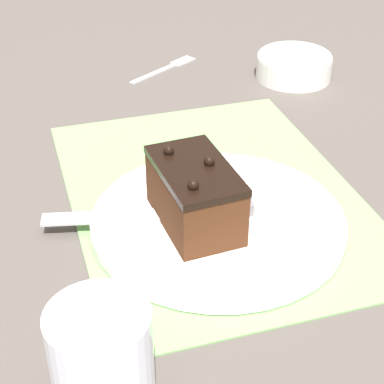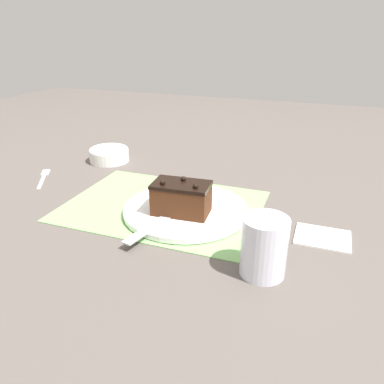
{
  "view_description": "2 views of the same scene",
  "coord_description": "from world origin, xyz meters",
  "px_view_note": "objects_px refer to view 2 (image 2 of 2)",
  "views": [
    {
      "loc": [
        -0.62,
        0.22,
        0.44
      ],
      "look_at": [
        -0.07,
        0.05,
        0.06
      ],
      "focal_mm": 60.0,
      "sensor_mm": 36.0,
      "label": 1
    },
    {
      "loc": [
        -0.35,
        0.74,
        0.4
      ],
      "look_at": [
        -0.07,
        -0.02,
        0.04
      ],
      "focal_mm": 35.0,
      "sensor_mm": 36.0,
      "label": 2
    }
  ],
  "objects_px": {
    "cake_plate": "(186,210)",
    "serving_knife": "(174,211)",
    "drinking_glass": "(264,247)",
    "dessert_fork": "(44,177)",
    "small_bowl": "(109,154)",
    "chocolate_cake": "(181,198)"
  },
  "relations": [
    {
      "from": "drinking_glass",
      "to": "dessert_fork",
      "type": "height_order",
      "value": "drinking_glass"
    },
    {
      "from": "serving_knife",
      "to": "small_bowl",
      "type": "distance_m",
      "value": 0.46
    },
    {
      "from": "serving_knife",
      "to": "dessert_fork",
      "type": "height_order",
      "value": "serving_knife"
    },
    {
      "from": "cake_plate",
      "to": "drinking_glass",
      "type": "height_order",
      "value": "drinking_glass"
    },
    {
      "from": "chocolate_cake",
      "to": "dessert_fork",
      "type": "xyz_separation_m",
      "value": [
        0.47,
        -0.1,
        -0.05
      ]
    },
    {
      "from": "cake_plate",
      "to": "dessert_fork",
      "type": "bearing_deg",
      "value": -8.32
    },
    {
      "from": "cake_plate",
      "to": "serving_knife",
      "type": "height_order",
      "value": "serving_knife"
    },
    {
      "from": "cake_plate",
      "to": "small_bowl",
      "type": "xyz_separation_m",
      "value": [
        0.36,
        -0.26,
        0.01
      ]
    },
    {
      "from": "serving_knife",
      "to": "small_bowl",
      "type": "xyz_separation_m",
      "value": [
        0.35,
        -0.29,
        0.0
      ]
    },
    {
      "from": "cake_plate",
      "to": "drinking_glass",
      "type": "xyz_separation_m",
      "value": [
        -0.21,
        0.17,
        0.04
      ]
    },
    {
      "from": "serving_knife",
      "to": "drinking_glass",
      "type": "distance_m",
      "value": 0.26
    },
    {
      "from": "cake_plate",
      "to": "drinking_glass",
      "type": "distance_m",
      "value": 0.27
    },
    {
      "from": "cake_plate",
      "to": "dessert_fork",
      "type": "height_order",
      "value": "cake_plate"
    },
    {
      "from": "chocolate_cake",
      "to": "drinking_glass",
      "type": "distance_m",
      "value": 0.25
    },
    {
      "from": "cake_plate",
      "to": "chocolate_cake",
      "type": "height_order",
      "value": "chocolate_cake"
    },
    {
      "from": "cake_plate",
      "to": "chocolate_cake",
      "type": "xyz_separation_m",
      "value": [
        -0.0,
        0.03,
        0.04
      ]
    },
    {
      "from": "cake_plate",
      "to": "serving_knife",
      "type": "bearing_deg",
      "value": 66.68
    },
    {
      "from": "cake_plate",
      "to": "serving_knife",
      "type": "xyz_separation_m",
      "value": [
        0.02,
        0.04,
        0.01
      ]
    },
    {
      "from": "chocolate_cake",
      "to": "drinking_glass",
      "type": "relative_size",
      "value": 1.21
    },
    {
      "from": "chocolate_cake",
      "to": "serving_knife",
      "type": "relative_size",
      "value": 0.55
    },
    {
      "from": "small_bowl",
      "to": "dessert_fork",
      "type": "xyz_separation_m",
      "value": [
        0.1,
        0.19,
        -0.02
      ]
    },
    {
      "from": "serving_knife",
      "to": "small_bowl",
      "type": "height_order",
      "value": "small_bowl"
    }
  ]
}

